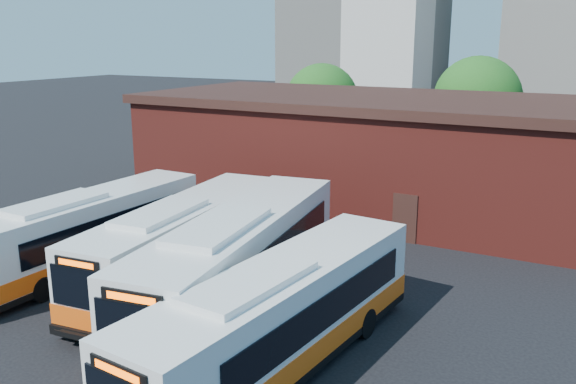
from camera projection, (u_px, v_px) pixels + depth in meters
The scene contains 9 objects.
ground at pixel (170, 355), 19.02m from camera, with size 220.00×220.00×0.00m, color black.
bus_west at pixel (87, 234), 25.86m from camera, with size 2.88×12.31×3.33m.
bus_midwest at pixel (183, 245), 24.45m from camera, with size 3.74×12.64×3.40m.
bus_mideast at pixel (240, 265), 21.95m from camera, with size 4.62×13.85×3.72m.
bus_east at pixel (281, 322), 17.86m from camera, with size 3.73×12.66×3.41m.
transit_worker at pixel (133, 369), 16.37m from camera, with size 0.72×0.47×1.98m, color #131A36.
depot_building at pixel (389, 151), 35.26m from camera, with size 28.60×12.60×6.40m.
tree_west at pixel (322, 100), 49.77m from camera, with size 6.00×6.00×7.65m.
tree_mid at pixel (477, 100), 45.82m from camera, with size 6.56×6.56×8.36m.
Camera 1 is at (11.42, -13.35, 9.63)m, focal length 38.00 mm.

